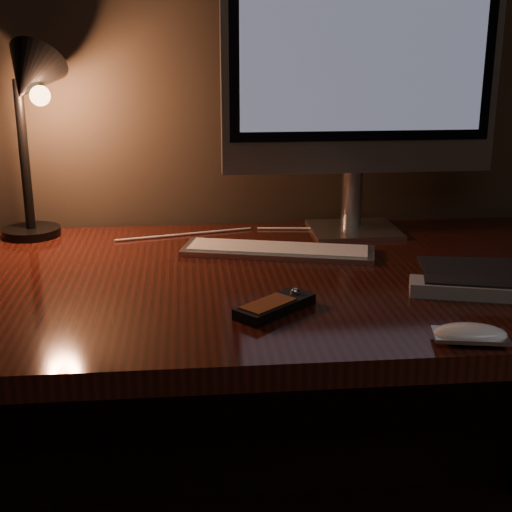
{
  "coord_description": "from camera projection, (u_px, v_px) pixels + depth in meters",
  "views": [
    {
      "loc": [
        -0.12,
        0.63,
        1.16
      ],
      "look_at": [
        -0.01,
        1.73,
        0.82
      ],
      "focal_mm": 50.0,
      "sensor_mm": 36.0,
      "label": 1
    }
  ],
  "objects": [
    {
      "name": "desk",
      "position": [
        252.0,
        325.0,
        1.4
      ],
      "size": [
        1.6,
        0.75,
        0.75
      ],
      "color": "#33110B",
      "rests_on": "ground"
    },
    {
      "name": "monitor",
      "position": [
        361.0,
        63.0,
        1.47
      ],
      "size": [
        0.58,
        0.17,
        0.61
      ],
      "rotation": [
        0.0,
        0.0,
        0.0
      ],
      "color": "silver",
      "rests_on": "desk"
    },
    {
      "name": "keyboard",
      "position": [
        278.0,
        250.0,
        1.42
      ],
      "size": [
        0.39,
        0.2,
        0.01
      ],
      "primitive_type": "cube",
      "rotation": [
        0.0,
        0.0,
        -0.26
      ],
      "color": "silver",
      "rests_on": "desk"
    },
    {
      "name": "mousepad",
      "position": [
        487.0,
        273.0,
        1.3
      ],
      "size": [
        0.26,
        0.22,
        0.0
      ],
      "primitive_type": "cube",
      "rotation": [
        0.0,
        0.0,
        -0.18
      ],
      "color": "black",
      "rests_on": "desk"
    },
    {
      "name": "mouse",
      "position": [
        470.0,
        337.0,
        1.0
      ],
      "size": [
        0.11,
        0.07,
        0.02
      ],
      "primitive_type": "ellipsoid",
      "rotation": [
        0.0,
        0.0,
        -0.19
      ],
      "color": "white",
      "rests_on": "desk"
    },
    {
      "name": "media_remote",
      "position": [
        275.0,
        306.0,
        1.12
      ],
      "size": [
        0.14,
        0.13,
        0.03
      ],
      "rotation": [
        0.0,
        0.0,
        0.73
      ],
      "color": "black",
      "rests_on": "desk"
    },
    {
      "name": "tv_remote",
      "position": [
        480.0,
        289.0,
        1.18
      ],
      "size": [
        0.24,
        0.12,
        0.03
      ],
      "rotation": [
        0.0,
        0.0,
        -0.28
      ],
      "color": "gray",
      "rests_on": "desk"
    },
    {
      "name": "papers",
      "position": [
        243.0,
        248.0,
        1.45
      ],
      "size": [
        0.13,
        0.1,
        0.01
      ],
      "primitive_type": "cube",
      "rotation": [
        0.0,
        0.0,
        -0.24
      ],
      "color": "white",
      "rests_on": "desk"
    },
    {
      "name": "desk_lamp",
      "position": [
        30.0,
        106.0,
        1.43
      ],
      "size": [
        0.19,
        0.21,
        0.42
      ],
      "rotation": [
        0.0,
        0.0,
        0.05
      ],
      "color": "black",
      "rests_on": "desk"
    },
    {
      "name": "cable",
      "position": [
        254.0,
        233.0,
        1.56
      ],
      "size": [
        0.59,
        0.02,
        0.01
      ],
      "primitive_type": "cylinder",
      "rotation": [
        0.0,
        1.57,
        0.03
      ],
      "color": "white",
      "rests_on": "desk"
    }
  ]
}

